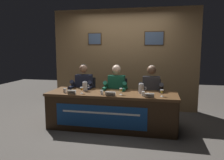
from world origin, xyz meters
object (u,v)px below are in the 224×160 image
at_px(juice_glass_left, 82,89).
at_px(chair_center, 117,99).
at_px(juice_glass_right, 162,92).
at_px(water_pitcher_left_side, 85,86).
at_px(juice_glass_center, 121,90).
at_px(panelist_right, 151,90).
at_px(conference_table, 111,105).
at_px(panelist_center, 116,89).
at_px(water_cup_right, 143,94).
at_px(chair_right, 151,101).
at_px(nameplate_left, 72,92).
at_px(nameplate_right, 149,95).
at_px(panelist_left, 83,87).
at_px(nameplate_center, 110,94).
at_px(water_cup_center, 102,93).
at_px(water_cup_left, 65,91).
at_px(chair_left, 86,98).
at_px(water_pitcher_right_side, 141,88).

distance_m(juice_glass_left, chair_center, 1.06).
bearing_deg(juice_glass_right, water_pitcher_left_side, 172.16).
relative_size(juice_glass_center, panelist_right, 0.10).
distance_m(conference_table, panelist_center, 0.56).
bearing_deg(water_cup_right, chair_right, 81.32).
distance_m(conference_table, nameplate_left, 0.80).
relative_size(chair_center, water_cup_right, 10.76).
height_order(chair_center, water_cup_right, chair_center).
relative_size(juice_glass_left, nameplate_right, 0.72).
xyz_separation_m(panelist_left, nameplate_right, (1.51, -0.73, 0.04)).
bearing_deg(nameplate_center, panelist_left, 137.27).
distance_m(conference_table, water_cup_right, 0.70).
relative_size(juice_glass_center, water_cup_center, 1.46).
relative_size(juice_glass_right, water_pitcher_left_side, 0.59).
height_order(water_cup_left, juice_glass_center, juice_glass_center).
xyz_separation_m(chair_left, panelist_right, (1.51, -0.20, 0.28)).
bearing_deg(juice_glass_right, nameplate_left, -175.24).
bearing_deg(water_cup_center, water_pitcher_right_side, 21.13).
height_order(juice_glass_center, water_pitcher_left_side, water_pitcher_left_side).
distance_m(conference_table, juice_glass_left, 0.65).
height_order(nameplate_left, juice_glass_left, juice_glass_left).
bearing_deg(juice_glass_right, panelist_center, 148.82).
height_order(nameplate_left, water_cup_center, water_cup_center).
height_order(nameplate_right, water_pitcher_left_side, water_pitcher_left_side).
xyz_separation_m(conference_table, water_pitcher_left_side, (-0.57, 0.13, 0.33)).
bearing_deg(nameplate_center, water_cup_right, 11.29).
height_order(chair_left, chair_center, same).
bearing_deg(conference_table, panelist_right, 33.77).
bearing_deg(juice_glass_left, water_cup_right, 0.59).
bearing_deg(nameplate_center, conference_table, 100.14).
xyz_separation_m(chair_left, water_cup_right, (1.39, -0.81, 0.31)).
distance_m(panelist_left, water_pitcher_left_side, 0.43).
height_order(chair_right, panelist_right, panelist_right).
bearing_deg(water_cup_right, juice_glass_right, 4.27).
height_order(panelist_left, water_cup_right, panelist_left).
relative_size(conference_table, panelist_center, 2.07).
bearing_deg(water_cup_right, juice_glass_center, 176.18).
height_order(chair_left, water_cup_center, chair_left).
distance_m(panelist_center, water_cup_center, 0.67).
xyz_separation_m(water_cup_center, water_pitcher_left_side, (-0.43, 0.28, 0.06)).
bearing_deg(nameplate_left, nameplate_center, -0.21).
xyz_separation_m(panelist_center, nameplate_center, (0.04, -0.73, 0.04)).
height_order(juice_glass_right, water_cup_right, juice_glass_right).
relative_size(panelist_center, water_cup_center, 14.61).
bearing_deg(juice_glass_left, water_cup_left, -179.46).
bearing_deg(panelist_left, juice_glass_right, -18.80).
relative_size(nameplate_right, water_cup_right, 2.03).
bearing_deg(water_pitcher_left_side, panelist_center, 33.07).
relative_size(juice_glass_center, nameplate_right, 0.72).
xyz_separation_m(conference_table, nameplate_center, (0.04, -0.22, 0.27)).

